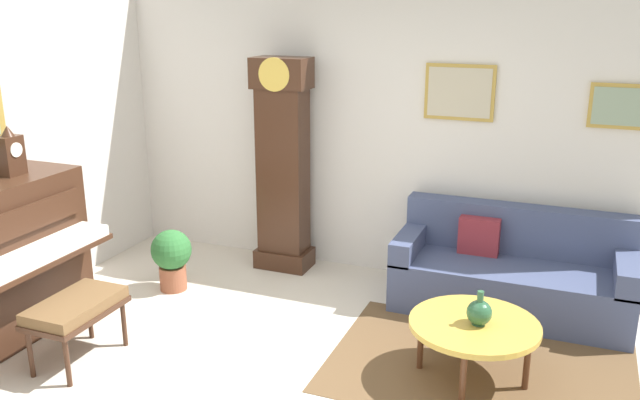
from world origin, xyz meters
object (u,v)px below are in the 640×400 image
(green_jug, at_px, (479,312))
(potted_plant, at_px, (172,256))
(mantel_clock, at_px, (11,153))
(couch, at_px, (511,274))
(grandfather_clock, at_px, (283,171))
(coffee_table, at_px, (474,326))
(piano_bench, at_px, (76,309))

(green_jug, bearing_deg, potted_plant, 169.33)
(mantel_clock, bearing_deg, couch, 25.36)
(grandfather_clock, xyz_separation_m, couch, (2.16, -0.14, -0.65))
(grandfather_clock, distance_m, coffee_table, 2.53)
(coffee_table, xyz_separation_m, potted_plant, (-2.75, 0.50, -0.07))
(grandfather_clock, distance_m, potted_plant, 1.29)
(couch, relative_size, potted_plant, 3.39)
(potted_plant, bearing_deg, green_jug, -10.67)
(grandfather_clock, bearing_deg, coffee_table, -33.89)
(mantel_clock, bearing_deg, coffee_table, 7.55)
(grandfather_clock, relative_size, potted_plant, 3.62)
(piano_bench, distance_m, grandfather_clock, 2.33)
(couch, xyz_separation_m, green_jug, (-0.08, -1.25, 0.20))
(green_jug, bearing_deg, mantel_clock, -172.81)
(piano_bench, bearing_deg, potted_plant, 93.62)
(couch, height_order, mantel_clock, mantel_clock)
(piano_bench, height_order, coffee_table, piano_bench)
(green_jug, relative_size, potted_plant, 0.43)
(coffee_table, bearing_deg, potted_plant, 169.60)
(couch, height_order, coffee_table, couch)
(potted_plant, bearing_deg, piano_bench, -86.38)
(mantel_clock, bearing_deg, grandfather_clock, 52.37)
(green_jug, bearing_deg, couch, 86.17)
(piano_bench, distance_m, potted_plant, 1.31)
(piano_bench, bearing_deg, grandfather_clock, 74.03)
(piano_bench, height_order, grandfather_clock, grandfather_clock)
(coffee_table, height_order, mantel_clock, mantel_clock)
(grandfather_clock, xyz_separation_m, green_jug, (2.07, -1.39, -0.45))
(potted_plant, bearing_deg, couch, 14.28)
(couch, xyz_separation_m, mantel_clock, (-3.57, -1.69, 1.09))
(couch, bearing_deg, green_jug, -93.83)
(grandfather_clock, relative_size, coffee_table, 2.31)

